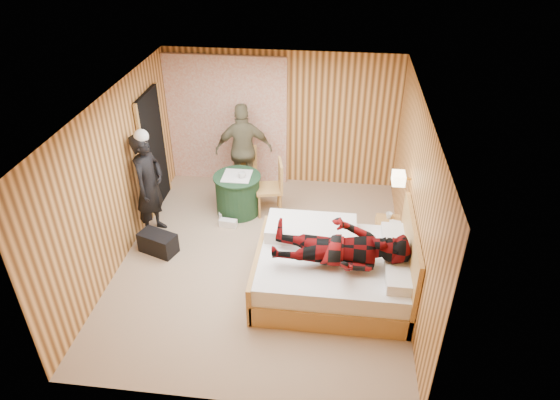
# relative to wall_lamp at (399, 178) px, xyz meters

# --- Properties ---
(floor) EXTENTS (4.20, 5.00, 0.01)m
(floor) POSITION_rel_wall_lamp_xyz_m (-1.92, -0.45, -1.30)
(floor) COLOR tan
(floor) RESTS_ON ground
(ceiling) EXTENTS (4.20, 5.00, 0.01)m
(ceiling) POSITION_rel_wall_lamp_xyz_m (-1.92, -0.45, 1.20)
(ceiling) COLOR white
(ceiling) RESTS_ON wall_back
(wall_back) EXTENTS (4.20, 0.02, 2.50)m
(wall_back) POSITION_rel_wall_lamp_xyz_m (-1.92, 2.05, -0.05)
(wall_back) COLOR #EEAB5B
(wall_back) RESTS_ON floor
(wall_left) EXTENTS (0.02, 5.00, 2.50)m
(wall_left) POSITION_rel_wall_lamp_xyz_m (-4.02, -0.45, -0.05)
(wall_left) COLOR #EEAB5B
(wall_left) RESTS_ON floor
(wall_right) EXTENTS (0.02, 5.00, 2.50)m
(wall_right) POSITION_rel_wall_lamp_xyz_m (0.18, -0.45, -0.05)
(wall_right) COLOR #EEAB5B
(wall_right) RESTS_ON floor
(curtain) EXTENTS (2.20, 0.08, 2.40)m
(curtain) POSITION_rel_wall_lamp_xyz_m (-2.92, 1.98, -0.10)
(curtain) COLOR silver
(curtain) RESTS_ON floor
(doorway) EXTENTS (0.06, 0.90, 2.05)m
(doorway) POSITION_rel_wall_lamp_xyz_m (-3.98, 0.95, -0.28)
(doorway) COLOR black
(doorway) RESTS_ON floor
(wall_lamp) EXTENTS (0.26, 0.24, 0.16)m
(wall_lamp) POSITION_rel_wall_lamp_xyz_m (0.00, 0.00, 0.00)
(wall_lamp) COLOR gold
(wall_lamp) RESTS_ON wall_right
(bed) EXTENTS (2.15, 1.70, 1.17)m
(bed) POSITION_rel_wall_lamp_xyz_m (-0.80, -0.96, -0.96)
(bed) COLOR tan
(bed) RESTS_ON floor
(nightstand) EXTENTS (0.39, 0.53, 0.51)m
(nightstand) POSITION_rel_wall_lamp_xyz_m (-0.04, 0.02, -1.04)
(nightstand) COLOR tan
(nightstand) RESTS_ON floor
(round_table) EXTENTS (0.81, 0.81, 0.72)m
(round_table) POSITION_rel_wall_lamp_xyz_m (-2.54, 0.82, -0.94)
(round_table) COLOR #1F4425
(round_table) RESTS_ON floor
(chair_far) EXTENTS (0.43, 0.43, 0.93)m
(chair_far) POSITION_rel_wall_lamp_xyz_m (-2.53, 1.47, -0.76)
(chair_far) COLOR tan
(chair_far) RESTS_ON floor
(chair_near) EXTENTS (0.52, 0.52, 0.97)m
(chair_near) POSITION_rel_wall_lamp_xyz_m (-1.92, 0.89, -0.74)
(chair_near) COLOR tan
(chair_near) RESTS_ON floor
(duffel_bag) EXTENTS (0.64, 0.48, 0.32)m
(duffel_bag) POSITION_rel_wall_lamp_xyz_m (-3.55, -0.44, -1.14)
(duffel_bag) COLOR black
(duffel_bag) RESTS_ON floor
(sneaker_left) EXTENTS (0.26, 0.15, 0.11)m
(sneaker_left) POSITION_rel_wall_lamp_xyz_m (-2.71, 0.59, -1.25)
(sneaker_left) COLOR white
(sneaker_left) RESTS_ON floor
(sneaker_right) EXTENTS (0.30, 0.15, 0.13)m
(sneaker_right) POSITION_rel_wall_lamp_xyz_m (-2.62, 0.35, -1.24)
(sneaker_right) COLOR white
(sneaker_right) RESTS_ON floor
(woman_standing) EXTENTS (0.52, 0.70, 1.74)m
(woman_standing) POSITION_rel_wall_lamp_xyz_m (-3.77, 0.07, -0.43)
(woman_standing) COLOR black
(woman_standing) RESTS_ON floor
(man_at_table) EXTENTS (1.07, 0.60, 1.72)m
(man_at_table) POSITION_rel_wall_lamp_xyz_m (-2.54, 1.50, -0.44)
(man_at_table) COLOR brown
(man_at_table) RESTS_ON floor
(man_on_bed) EXTENTS (0.86, 0.67, 1.77)m
(man_on_bed) POSITION_rel_wall_lamp_xyz_m (-0.77, -1.19, -0.29)
(man_on_bed) COLOR #66090B
(man_on_bed) RESTS_ON bed
(book_lower) EXTENTS (0.18, 0.23, 0.02)m
(book_lower) POSITION_rel_wall_lamp_xyz_m (-0.04, -0.03, -0.78)
(book_lower) COLOR white
(book_lower) RESTS_ON nightstand
(book_upper) EXTENTS (0.23, 0.27, 0.02)m
(book_upper) POSITION_rel_wall_lamp_xyz_m (-0.04, -0.03, -0.76)
(book_upper) COLOR white
(book_upper) RESTS_ON nightstand
(cup_nightstand) EXTENTS (0.13, 0.13, 0.09)m
(cup_nightstand) POSITION_rel_wall_lamp_xyz_m (-0.04, 0.15, -0.75)
(cup_nightstand) COLOR white
(cup_nightstand) RESTS_ON nightstand
(cup_table) EXTENTS (0.13, 0.13, 0.10)m
(cup_table) POSITION_rel_wall_lamp_xyz_m (-2.44, 0.77, -0.54)
(cup_table) COLOR white
(cup_table) RESTS_ON round_table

